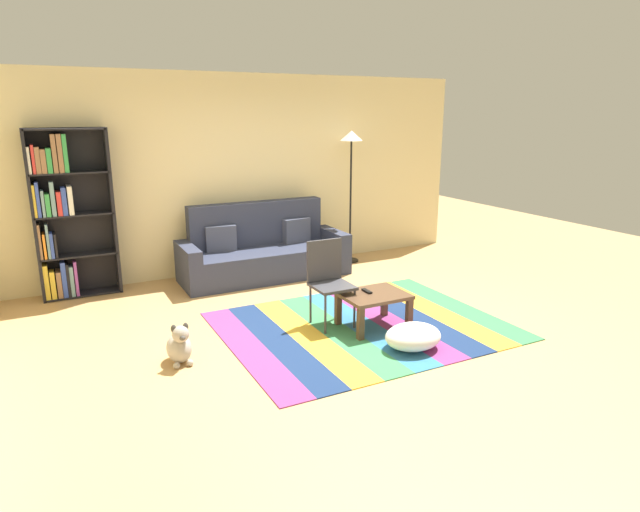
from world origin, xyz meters
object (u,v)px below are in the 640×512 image
bookshelf (64,216)px  tv_remote (367,291)px  folding_chair (328,275)px  couch (263,252)px  pouf (413,337)px  dog (179,346)px  coffee_table (374,300)px  standing_lamp (351,153)px

bookshelf → tv_remote: size_ratio=13.44×
folding_chair → tv_remote: bearing=-23.1°
couch → folding_chair: (-0.02, -1.94, 0.20)m
pouf → bookshelf: bearing=131.2°
dog → pouf: bearing=-19.6°
couch → folding_chair: 1.95m
coffee_table → pouf: bearing=-86.1°
pouf → standing_lamp: size_ratio=0.29×
pouf → standing_lamp: 3.52m
dog → tv_remote: 1.97m
pouf → tv_remote: size_ratio=3.74×
standing_lamp → bookshelf: bearing=177.7°
bookshelf → tv_remote: (2.69, -2.47, -0.62)m
pouf → standing_lamp: bearing=70.6°
couch → dog: size_ratio=5.69×
couch → bookshelf: size_ratio=1.12×
couch → standing_lamp: bearing=5.1°
pouf → dog: size_ratio=1.41×
couch → pouf: size_ratio=4.03×
couch → pouf: 2.92m
bookshelf → pouf: (2.78, -3.17, -0.87)m
dog → folding_chair: 1.69m
bookshelf → dog: (0.74, -2.44, -0.84)m
folding_chair → pouf: bearing=-52.7°
bookshelf → folding_chair: size_ratio=2.24×
coffee_table → dog: bearing=177.3°
couch → dog: couch is taller
dog → folding_chair: folding_chair is taller
dog → standing_lamp: size_ratio=0.21×
pouf → couch: bearing=97.7°
bookshelf → pouf: 4.30m
coffee_table → bookshelf: bearing=137.1°
standing_lamp → folding_chair: bearing=-125.4°
pouf → folding_chair: 1.11m
couch → standing_lamp: standing_lamp is taller
folding_chair → standing_lamp: bearing=68.7°
dog → folding_chair: (1.63, 0.22, 0.37)m
coffee_table → folding_chair: bearing=139.1°
tv_remote → folding_chair: bearing=143.2°
dog → coffee_table: bearing=-2.7°
pouf → tv_remote: (-0.08, 0.70, 0.26)m
bookshelf → couch: bearing=-6.8°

